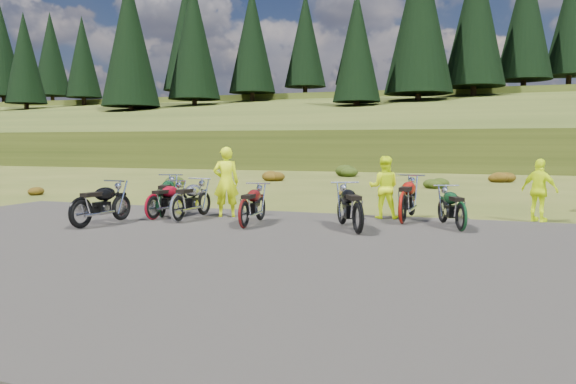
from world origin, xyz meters
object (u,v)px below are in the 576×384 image
at_px(motorcycle_7, 461,233).
at_px(person_middle, 226,183).
at_px(motorcycle_0, 81,230).
at_px(motorcycle_3, 178,224).

bearing_deg(motorcycle_7, person_middle, 62.77).
height_order(motorcycle_0, person_middle, person_middle).
height_order(motorcycle_3, person_middle, person_middle).
distance_m(motorcycle_0, motorcycle_3, 2.33).
height_order(motorcycle_0, motorcycle_7, motorcycle_0).
xyz_separation_m(motorcycle_3, motorcycle_7, (6.87, 0.85, 0.00)).
bearing_deg(motorcycle_0, motorcycle_3, -39.43).
bearing_deg(motorcycle_3, person_middle, -25.93).
xyz_separation_m(motorcycle_7, person_middle, (-6.18, 0.56, 0.96)).
height_order(motorcycle_7, person_middle, person_middle).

